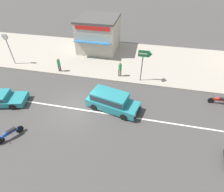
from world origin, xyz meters
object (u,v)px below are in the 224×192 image
Objects in this scene: arrow_signboard at (148,56)px; pedestrian_mid_kerb at (120,68)px; motorcycle_1 at (220,100)px; pedestrian_near_clock at (59,64)px; minivan_teal_0 at (111,101)px; motorcycle_2 at (9,133)px; street_clock at (7,42)px; shopfront_mid_block at (99,34)px.

arrow_signboard is 2.03× the size of pedestrian_mid_kerb.
motorcycle_1 is 1.21× the size of pedestrian_near_clock.
minivan_teal_0 is 7.99m from motorcycle_2.
street_clock is 1.07× the size of arrow_signboard.
shopfront_mid_block is (2.76, 6.64, 1.15)m from pedestrian_near_clock.
pedestrian_near_clock reaches higher than motorcycle_2.
pedestrian_mid_kerb is (-9.38, 2.44, 0.69)m from motorcycle_1.
shopfront_mid_block is at bearing 35.01° from street_clock.
street_clock is at bearing 173.55° from motorcycle_1.
arrow_signboard is at bearing -7.97° from pedestrian_mid_kerb.
arrow_signboard is at bearing 0.20° from pedestrian_near_clock.
minivan_teal_0 is at bearing -119.45° from arrow_signboard.
motorcycle_2 is 11.49m from pedestrian_mid_kerb.
minivan_teal_0 is 1.42× the size of arrow_signboard.
shopfront_mid_block is (2.42, 15.76, 1.80)m from motorcycle_2.
motorcycle_1 is at bearing -7.16° from pedestrian_near_clock.
minivan_teal_0 is 0.80× the size of shopfront_mid_block.
motorcycle_2 is (-15.77, -7.09, 0.00)m from motorcycle_1.
arrow_signboard reaches higher than motorcycle_2.
street_clock is 15.49m from arrow_signboard.
shopfront_mid_block reaches higher than pedestrian_mid_kerb.
motorcycle_2 is 1.08× the size of pedestrian_near_clock.
motorcycle_1 is 16.02m from shopfront_mid_block.
shopfront_mid_block is at bearing 110.21° from minivan_teal_0.
street_clock is at bearing 175.46° from pedestrian_near_clock.
motorcycle_2 is at bearing -155.77° from motorcycle_1.
arrow_signboard is (15.48, -0.45, 0.14)m from street_clock.
minivan_teal_0 reaches higher than motorcycle_1.
minivan_teal_0 is 13.99m from street_clock.
arrow_signboard reaches higher than motorcycle_1.
pedestrian_mid_kerb reaches higher than minivan_teal_0.
street_clock reaches higher than motorcycle_1.
minivan_teal_0 is 2.49× the size of motorcycle_1.
pedestrian_near_clock is (-16.11, 2.02, 0.65)m from motorcycle_1.
pedestrian_mid_kerb is (6.39, 9.53, 0.69)m from motorcycle_2.
pedestrian_near_clock is at bearing -176.49° from pedestrian_mid_kerb.
street_clock reaches higher than motorcycle_2.
motorcycle_1 is at bearing 15.14° from minivan_teal_0.
shopfront_mid_block is at bearing 122.50° from pedestrian_mid_kerb.
shopfront_mid_block reaches higher than pedestrian_near_clock.
pedestrian_mid_kerb reaches higher than motorcycle_2.
motorcycle_1 is 1.12× the size of motorcycle_2.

